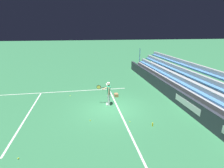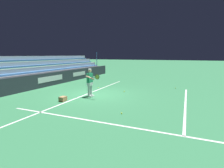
{
  "view_description": "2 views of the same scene",
  "coord_description": "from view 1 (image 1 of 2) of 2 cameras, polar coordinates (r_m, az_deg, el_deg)",
  "views": [
    {
      "loc": [
        -11.03,
        1.83,
        5.32
      ],
      "look_at": [
        0.93,
        -0.24,
        1.5
      ],
      "focal_mm": 28.0,
      "sensor_mm": 36.0,
      "label": 1
    },
    {
      "loc": [
        9.77,
        5.44,
        2.55
      ],
      "look_at": [
        -0.7,
        0.95,
        0.65
      ],
      "focal_mm": 28.0,
      "sensor_mm": 36.0,
      "label": 2
    }
  ],
  "objects": [
    {
      "name": "bleacher_stand",
      "position": [
        14.74,
        26.77,
        -2.63
      ],
      "size": [
        22.71,
        2.4,
        2.95
      ],
      "color": "#9EA3A8",
      "rests_on": "ground"
    },
    {
      "name": "tennis_ball_by_box",
      "position": [
        14.94,
        -13.48,
        -3.75
      ],
      "size": [
        0.07,
        0.07,
        0.07
      ],
      "primitive_type": "sphere",
      "color": "#CCE533",
      "rests_on": "ground"
    },
    {
      "name": "ground_plane",
      "position": [
        12.38,
        -0.35,
        -7.97
      ],
      "size": [
        160.0,
        160.0,
        0.0
      ],
      "primitive_type": "plane",
      "color": "#337A4C"
    },
    {
      "name": "court_sideline_white",
      "position": [
        16.19,
        -16.95,
        -2.49
      ],
      "size": [
        0.1,
        12.0,
        0.01
      ],
      "primitive_type": "cube",
      "color": "white",
      "rests_on": "ground"
    },
    {
      "name": "tennis_ball_far_right",
      "position": [
        10.74,
        5.83,
        -12.12
      ],
      "size": [
        0.07,
        0.07,
        0.07
      ],
      "primitive_type": "sphere",
      "color": "#CCE533",
      "rests_on": "ground"
    },
    {
      "name": "tennis_ball_near_player",
      "position": [
        9.06,
        -28.26,
        -20.61
      ],
      "size": [
        0.07,
        0.07,
        0.07
      ],
      "primitive_type": "sphere",
      "color": "#CCE533",
      "rests_on": "ground"
    },
    {
      "name": "tennis_ball_toward_net",
      "position": [
        10.89,
        -7.16,
        -11.71
      ],
      "size": [
        0.07,
        0.07,
        0.07
      ],
      "primitive_type": "sphere",
      "color": "#CCE533",
      "rests_on": "ground"
    },
    {
      "name": "water_bottle",
      "position": [
        10.51,
        13.11,
        -12.76
      ],
      "size": [
        0.07,
        0.07,
        0.22
      ],
      "primitive_type": "cylinder",
      "color": "yellow",
      "rests_on": "ground"
    },
    {
      "name": "court_service_line_white",
      "position": [
        12.78,
        -25.79,
        -8.98
      ],
      "size": [
        8.22,
        0.1,
        0.01
      ],
      "primitive_type": "cube",
      "color": "white",
      "rests_on": "ground"
    },
    {
      "name": "back_wall_sponsor_board",
      "position": [
        13.8,
        20.55,
        -3.91
      ],
      "size": [
        23.91,
        0.25,
        1.1
      ],
      "color": "#2D333D",
      "rests_on": "ground"
    },
    {
      "name": "tennis_player",
      "position": [
        12.61,
        -1.2,
        -3.07
      ],
      "size": [
        0.64,
        0.97,
        1.71
      ],
      "color": "silver",
      "rests_on": "ground"
    },
    {
      "name": "ball_box_cardboard",
      "position": [
        14.42,
        1.37,
        -3.63
      ],
      "size": [
        0.41,
        0.32,
        0.26
      ],
      "primitive_type": "cube",
      "rotation": [
        0.0,
        0.0,
        0.04
      ],
      "color": "#A87F51",
      "rests_on": "ground"
    },
    {
      "name": "court_baseline_white",
      "position": [
        12.47,
        1.94,
        -7.79
      ],
      "size": [
        12.0,
        0.1,
        0.01
      ],
      "primitive_type": "cube",
      "color": "white",
      "rests_on": "ground"
    }
  ]
}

